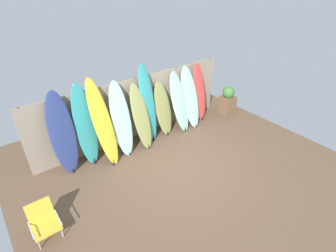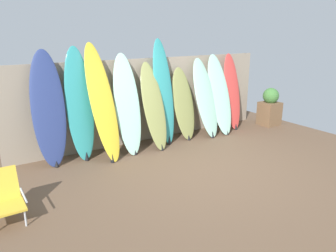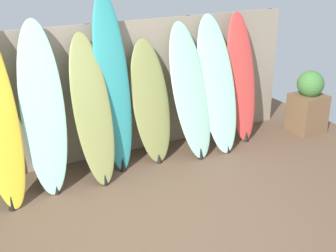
{
  "view_description": "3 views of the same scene",
  "coord_description": "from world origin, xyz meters",
  "px_view_note": "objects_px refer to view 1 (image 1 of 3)",
  "views": [
    {
      "loc": [
        -3.39,
        -3.85,
        4.34
      ],
      "look_at": [
        -0.04,
        0.48,
        1.03
      ],
      "focal_mm": 28.0,
      "sensor_mm": 36.0,
      "label": 1
    },
    {
      "loc": [
        -3.49,
        -4.14,
        2.36
      ],
      "look_at": [
        -0.46,
        0.53,
        0.73
      ],
      "focal_mm": 35.0,
      "sensor_mm": 36.0,
      "label": 2
    },
    {
      "loc": [
        -1.91,
        -3.54,
        2.74
      ],
      "look_at": [
        0.27,
        0.44,
        0.94
      ],
      "focal_mm": 50.0,
      "sensor_mm": 36.0,
      "label": 3
    }
  ],
  "objects_px": {
    "surfboard_olive_4": "(141,117)",
    "beach_chair": "(43,220)",
    "surfboard_navy_0": "(62,134)",
    "surfboard_olive_6": "(163,109)",
    "surfboard_seafoam_8": "(190,97)",
    "surfboard_red_9": "(199,93)",
    "surfboard_seafoam_7": "(179,102)",
    "planter_box": "(227,100)",
    "surfboard_teal_5": "(148,104)",
    "surfboard_yellow_2": "(103,123)",
    "surfboard_seafoam_3": "(121,120)",
    "surfboard_teal_1": "(85,126)"
  },
  "relations": [
    {
      "from": "surfboard_seafoam_8",
      "to": "surfboard_red_9",
      "type": "relative_size",
      "value": 1.0
    },
    {
      "from": "surfboard_seafoam_7",
      "to": "planter_box",
      "type": "height_order",
      "value": "surfboard_seafoam_7"
    },
    {
      "from": "surfboard_teal_1",
      "to": "surfboard_teal_5",
      "type": "bearing_deg",
      "value": -1.36
    },
    {
      "from": "surfboard_seafoam_3",
      "to": "beach_chair",
      "type": "bearing_deg",
      "value": -150.38
    },
    {
      "from": "surfboard_seafoam_7",
      "to": "surfboard_olive_4",
      "type": "bearing_deg",
      "value": -177.98
    },
    {
      "from": "surfboard_navy_0",
      "to": "surfboard_yellow_2",
      "type": "bearing_deg",
      "value": -11.61
    },
    {
      "from": "surfboard_teal_1",
      "to": "surfboard_red_9",
      "type": "bearing_deg",
      "value": -0.79
    },
    {
      "from": "surfboard_olive_6",
      "to": "surfboard_red_9",
      "type": "bearing_deg",
      "value": 0.2
    },
    {
      "from": "surfboard_teal_5",
      "to": "surfboard_seafoam_7",
      "type": "distance_m",
      "value": 1.09
    },
    {
      "from": "planter_box",
      "to": "surfboard_seafoam_8",
      "type": "bearing_deg",
      "value": 170.86
    },
    {
      "from": "surfboard_teal_5",
      "to": "surfboard_teal_1",
      "type": "bearing_deg",
      "value": 178.64
    },
    {
      "from": "surfboard_olive_4",
      "to": "beach_chair",
      "type": "relative_size",
      "value": 2.69
    },
    {
      "from": "surfboard_seafoam_7",
      "to": "beach_chair",
      "type": "xyz_separation_m",
      "value": [
        -4.46,
        -1.42,
        -0.55
      ]
    },
    {
      "from": "planter_box",
      "to": "surfboard_yellow_2",
      "type": "bearing_deg",
      "value": 177.64
    },
    {
      "from": "surfboard_yellow_2",
      "to": "surfboard_olive_6",
      "type": "height_order",
      "value": "surfboard_yellow_2"
    },
    {
      "from": "surfboard_navy_0",
      "to": "surfboard_olive_6",
      "type": "bearing_deg",
      "value": -1.11
    },
    {
      "from": "surfboard_seafoam_7",
      "to": "surfboard_red_9",
      "type": "height_order",
      "value": "surfboard_red_9"
    },
    {
      "from": "surfboard_seafoam_3",
      "to": "surfboard_red_9",
      "type": "height_order",
      "value": "surfboard_seafoam_3"
    },
    {
      "from": "surfboard_seafoam_8",
      "to": "surfboard_red_9",
      "type": "height_order",
      "value": "surfboard_red_9"
    },
    {
      "from": "surfboard_seafoam_7",
      "to": "planter_box",
      "type": "xyz_separation_m",
      "value": [
        1.96,
        -0.24,
        -0.42
      ]
    },
    {
      "from": "surfboard_red_9",
      "to": "beach_chair",
      "type": "bearing_deg",
      "value": -164.29
    },
    {
      "from": "surfboard_teal_5",
      "to": "surfboard_seafoam_8",
      "type": "xyz_separation_m",
      "value": [
        1.5,
        -0.09,
        -0.19
      ]
    },
    {
      "from": "surfboard_navy_0",
      "to": "surfboard_yellow_2",
      "type": "relative_size",
      "value": 0.95
    },
    {
      "from": "surfboard_teal_5",
      "to": "surfboard_olive_6",
      "type": "height_order",
      "value": "surfboard_teal_5"
    },
    {
      "from": "surfboard_navy_0",
      "to": "surfboard_olive_4",
      "type": "bearing_deg",
      "value": -5.29
    },
    {
      "from": "surfboard_seafoam_3",
      "to": "beach_chair",
      "type": "relative_size",
      "value": 2.99
    },
    {
      "from": "surfboard_seafoam_7",
      "to": "planter_box",
      "type": "bearing_deg",
      "value": -6.87
    },
    {
      "from": "surfboard_olive_4",
      "to": "surfboard_teal_5",
      "type": "bearing_deg",
      "value": 23.7
    },
    {
      "from": "surfboard_yellow_2",
      "to": "planter_box",
      "type": "xyz_separation_m",
      "value": [
        4.47,
        -0.18,
        -0.62
      ]
    },
    {
      "from": "surfboard_teal_1",
      "to": "beach_chair",
      "type": "distance_m",
      "value": 2.34
    },
    {
      "from": "surfboard_teal_5",
      "to": "beach_chair",
      "type": "relative_size",
      "value": 3.4
    },
    {
      "from": "surfboard_seafoam_7",
      "to": "surfboard_olive_6",
      "type": "bearing_deg",
      "value": 171.39
    },
    {
      "from": "surfboard_seafoam_3",
      "to": "planter_box",
      "type": "distance_m",
      "value": 3.97
    },
    {
      "from": "surfboard_teal_5",
      "to": "surfboard_seafoam_7",
      "type": "bearing_deg",
      "value": -5.25
    },
    {
      "from": "surfboard_seafoam_3",
      "to": "surfboard_seafoam_7",
      "type": "xyz_separation_m",
      "value": [
        1.98,
        0.01,
        -0.09
      ]
    },
    {
      "from": "surfboard_seafoam_7",
      "to": "beach_chair",
      "type": "height_order",
      "value": "surfboard_seafoam_7"
    },
    {
      "from": "surfboard_yellow_2",
      "to": "surfboard_seafoam_7",
      "type": "distance_m",
      "value": 2.52
    },
    {
      "from": "surfboard_navy_0",
      "to": "surfboard_yellow_2",
      "type": "distance_m",
      "value": 0.95
    },
    {
      "from": "surfboard_seafoam_3",
      "to": "surfboard_seafoam_8",
      "type": "bearing_deg",
      "value": 0.42
    },
    {
      "from": "surfboard_navy_0",
      "to": "surfboard_seafoam_8",
      "type": "relative_size",
      "value": 1.13
    },
    {
      "from": "surfboard_yellow_2",
      "to": "surfboard_red_9",
      "type": "height_order",
      "value": "surfboard_yellow_2"
    },
    {
      "from": "surfboard_navy_0",
      "to": "surfboard_seafoam_7",
      "type": "distance_m",
      "value": 3.45
    },
    {
      "from": "surfboard_seafoam_7",
      "to": "beach_chair",
      "type": "bearing_deg",
      "value": -162.32
    },
    {
      "from": "surfboard_navy_0",
      "to": "surfboard_teal_5",
      "type": "bearing_deg",
      "value": -1.0
    },
    {
      "from": "surfboard_red_9",
      "to": "surfboard_teal_1",
      "type": "bearing_deg",
      "value": 179.21
    },
    {
      "from": "surfboard_navy_0",
      "to": "surfboard_olive_6",
      "type": "xyz_separation_m",
      "value": [
        2.89,
        -0.06,
        -0.24
      ]
    },
    {
      "from": "surfboard_seafoam_3",
      "to": "surfboard_seafoam_7",
      "type": "height_order",
      "value": "surfboard_seafoam_3"
    },
    {
      "from": "surfboard_teal_1",
      "to": "beach_chair",
      "type": "height_order",
      "value": "surfboard_teal_1"
    },
    {
      "from": "surfboard_olive_6",
      "to": "surfboard_red_9",
      "type": "xyz_separation_m",
      "value": [
        1.46,
        0.01,
        0.12
      ]
    },
    {
      "from": "planter_box",
      "to": "surfboard_teal_5",
      "type": "bearing_deg",
      "value": 173.7
    }
  ]
}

